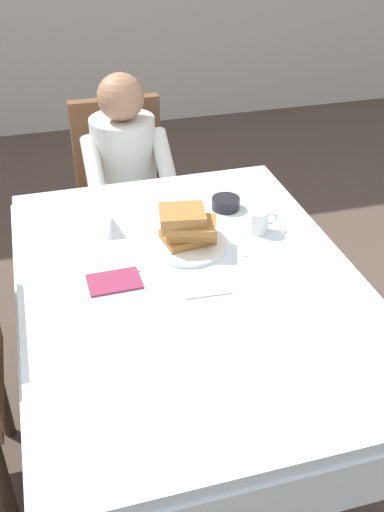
# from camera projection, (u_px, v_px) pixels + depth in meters

# --- Properties ---
(ground_plane) EXTENTS (14.00, 14.00, 0.00)m
(ground_plane) POSITION_uv_depth(u_px,v_px,m) (191.00, 430.00, 2.33)
(ground_plane) COLOR brown
(dining_table_main) EXTENTS (1.12, 1.52, 0.74)m
(dining_table_main) POSITION_uv_depth(u_px,v_px,m) (191.00, 301.00, 1.97)
(dining_table_main) COLOR silver
(dining_table_main) RESTS_ON ground
(chair_diner) EXTENTS (0.44, 0.45, 0.93)m
(chair_diner) POSITION_uv_depth(u_px,v_px,m) (122.00, 183.00, 2.97)
(chair_diner) COLOR brown
(chair_diner) RESTS_ON ground
(diner_person) EXTENTS (0.40, 0.43, 1.12)m
(diner_person) POSITION_uv_depth(u_px,v_px,m) (126.00, 170.00, 2.77)
(diner_person) COLOR silver
(diner_person) RESTS_ON ground
(plate_breakfast) EXTENTS (0.28, 0.28, 0.02)m
(plate_breakfast) POSITION_uv_depth(u_px,v_px,m) (187.00, 244.00, 2.08)
(plate_breakfast) COLOR white
(plate_breakfast) RESTS_ON dining_table_main
(breakfast_stack) EXTENTS (0.21, 0.20, 0.13)m
(breakfast_stack) POSITION_uv_depth(u_px,v_px,m) (187.00, 226.00, 2.05)
(breakfast_stack) COLOR #A36B33
(breakfast_stack) RESTS_ON plate_breakfast
(cup_coffee) EXTENTS (0.11, 0.08, 0.08)m
(cup_coffee) POSITION_uv_depth(u_px,v_px,m) (259.00, 221.00, 2.15)
(cup_coffee) COLOR white
(cup_coffee) RESTS_ON dining_table_main
(bowl_butter) EXTENTS (0.11, 0.11, 0.04)m
(bowl_butter) POSITION_uv_depth(u_px,v_px,m) (226.00, 203.00, 2.30)
(bowl_butter) COLOR black
(bowl_butter) RESTS_ON dining_table_main
(syrup_pitcher) EXTENTS (0.08, 0.08, 0.07)m
(syrup_pitcher) POSITION_uv_depth(u_px,v_px,m) (112.00, 226.00, 2.13)
(syrup_pitcher) COLOR silver
(syrup_pitcher) RESTS_ON dining_table_main
(fork_left_of_plate) EXTENTS (0.03, 0.18, 0.00)m
(fork_left_of_plate) POSITION_uv_depth(u_px,v_px,m) (135.00, 257.00, 2.03)
(fork_left_of_plate) COLOR silver
(fork_left_of_plate) RESTS_ON dining_table_main
(knife_right_of_plate) EXTENTS (0.04, 0.20, 0.00)m
(knife_right_of_plate) POSITION_uv_depth(u_px,v_px,m) (240.00, 241.00, 2.11)
(knife_right_of_plate) COLOR silver
(knife_right_of_plate) RESTS_ON dining_table_main
(spoon_near_edge) EXTENTS (0.15, 0.02, 0.00)m
(spoon_near_edge) POSITION_uv_depth(u_px,v_px,m) (209.00, 295.00, 1.85)
(spoon_near_edge) COLOR silver
(spoon_near_edge) RESTS_ON dining_table_main
(napkin_folded) EXTENTS (0.17, 0.12, 0.01)m
(napkin_folded) POSITION_uv_depth(u_px,v_px,m) (114.00, 282.00, 1.91)
(napkin_folded) COLOR #8C2D4C
(napkin_folded) RESTS_ON dining_table_main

